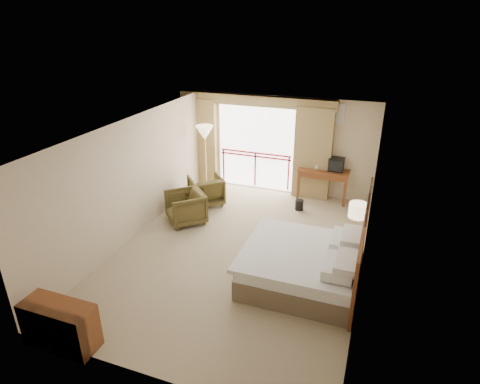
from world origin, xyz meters
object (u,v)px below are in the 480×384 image
at_px(armchair_near, 187,222).
at_px(armchair_far, 207,203).
at_px(tv, 336,164).
at_px(side_table, 193,197).
at_px(bed, 304,265).
at_px(table_lamp, 358,211).
at_px(desk, 324,175).
at_px(wastebasket, 299,205).
at_px(dresser, 60,325).
at_px(floor_lamp, 205,135).
at_px(nightstand, 353,245).

bearing_deg(armchair_near, armchair_far, 134.96).
height_order(tv, side_table, tv).
distance_m(bed, side_table, 3.83).
bearing_deg(armchair_near, bed, 22.75).
relative_size(table_lamp, desk, 0.48).
bearing_deg(table_lamp, desk, 112.16).
distance_m(tv, wastebasket, 1.46).
bearing_deg(bed, side_table, 148.75).
relative_size(wastebasket, dresser, 0.24).
height_order(armchair_far, floor_lamp, floor_lamp).
distance_m(nightstand, side_table, 4.13).
xyz_separation_m(bed, desk, (-0.30, 3.94, 0.31)).
bearing_deg(wastebasket, armchair_far, -168.80).
bearing_deg(tv, bed, -86.09).
xyz_separation_m(tv, wastebasket, (-0.74, -0.86, -0.92)).
bearing_deg(tv, floor_lamp, -167.34).
relative_size(tv, wastebasket, 1.46).
relative_size(nightstand, armchair_near, 0.61).
height_order(tv, floor_lamp, floor_lamp).
xyz_separation_m(side_table, dresser, (0.14, -4.83, -0.04)).
height_order(bed, dresser, bed).
bearing_deg(bed, nightstand, 57.81).
bearing_deg(side_table, armchair_far, 78.75).
xyz_separation_m(desk, tv, (0.30, -0.06, 0.37)).
bearing_deg(side_table, wastebasket, 22.02).
distance_m(armchair_far, side_table, 0.69).
bearing_deg(desk, armchair_far, -151.41).
bearing_deg(tv, table_lamp, -69.28).
distance_m(table_lamp, dresser, 5.73).
bearing_deg(table_lamp, nightstand, -90.00).
bearing_deg(dresser, armchair_far, 86.22).
relative_size(desk, armchair_near, 1.55).
relative_size(tv, dresser, 0.35).
distance_m(wastebasket, dresser, 6.33).
height_order(nightstand, dresser, dresser).
bearing_deg(side_table, floor_lamp, 100.78).
bearing_deg(side_table, desk, 33.26).
bearing_deg(wastebasket, side_table, -157.98).
xyz_separation_m(nightstand, armchair_far, (-3.95, 1.29, -0.27)).
height_order(bed, table_lamp, table_lamp).
relative_size(nightstand, floor_lamp, 0.28).
distance_m(wastebasket, floor_lamp, 3.19).
height_order(nightstand, tv, tv).
bearing_deg(nightstand, bed, -124.72).
bearing_deg(side_table, bed, -31.25).
xyz_separation_m(desk, wastebasket, (-0.44, -0.93, -0.55)).
bearing_deg(floor_lamp, bed, -43.37).
height_order(desk, dresser, desk).
distance_m(nightstand, table_lamp, 0.77).
bearing_deg(desk, side_table, -144.30).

